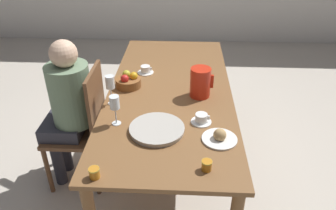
# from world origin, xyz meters

# --- Properties ---
(ground_plane) EXTENTS (20.00, 20.00, 0.00)m
(ground_plane) POSITION_xyz_m (0.00, 0.00, 0.00)
(ground_plane) COLOR beige
(dining_table) EXTENTS (0.93, 2.07, 0.73)m
(dining_table) POSITION_xyz_m (0.00, 0.00, 0.65)
(dining_table) COLOR brown
(dining_table) RESTS_ON ground_plane
(chair_person_side) EXTENTS (0.42, 0.42, 0.97)m
(chair_person_side) POSITION_xyz_m (-0.64, -0.20, 0.51)
(chair_person_side) COLOR brown
(chair_person_side) RESTS_ON ground_plane
(person_seated) EXTENTS (0.39, 0.41, 1.19)m
(person_seated) POSITION_xyz_m (-0.74, -0.19, 0.70)
(person_seated) COLOR #33333D
(person_seated) RESTS_ON ground_plane
(red_pitcher) EXTENTS (0.17, 0.15, 0.22)m
(red_pitcher) POSITION_xyz_m (0.22, -0.08, 0.84)
(red_pitcher) COLOR red
(red_pitcher) RESTS_ON dining_table
(wine_glass_water) EXTENTS (0.06, 0.06, 0.22)m
(wine_glass_water) POSITION_xyz_m (-0.40, -0.23, 0.89)
(wine_glass_water) COLOR white
(wine_glass_water) RESTS_ON dining_table
(wine_glass_juice) EXTENTS (0.06, 0.06, 0.20)m
(wine_glass_juice) POSITION_xyz_m (-0.32, -0.47, 0.88)
(wine_glass_juice) COLOR white
(wine_glass_juice) RESTS_ON dining_table
(teacup_near_person) EXTENTS (0.13, 0.13, 0.06)m
(teacup_near_person) POSITION_xyz_m (0.22, -0.43, 0.76)
(teacup_near_person) COLOR white
(teacup_near_person) RESTS_ON dining_table
(teacup_across) EXTENTS (0.13, 0.13, 0.06)m
(teacup_across) POSITION_xyz_m (-0.22, 0.28, 0.76)
(teacup_across) COLOR white
(teacup_across) RESTS_ON dining_table
(serving_tray) EXTENTS (0.34, 0.34, 0.03)m
(serving_tray) POSITION_xyz_m (-0.06, -0.54, 0.75)
(serving_tray) COLOR #B7B2A8
(serving_tray) RESTS_ON dining_table
(bread_plate) EXTENTS (0.21, 0.21, 0.08)m
(bread_plate) POSITION_xyz_m (0.32, -0.61, 0.75)
(bread_plate) COLOR white
(bread_plate) RESTS_ON dining_table
(jam_jar_amber) EXTENTS (0.06, 0.06, 0.06)m
(jam_jar_amber) POSITION_xyz_m (-0.35, -0.96, 0.77)
(jam_jar_amber) COLOR #C67A1E
(jam_jar_amber) RESTS_ON dining_table
(jam_jar_red) EXTENTS (0.06, 0.06, 0.06)m
(jam_jar_red) POSITION_xyz_m (0.23, -0.88, 0.77)
(jam_jar_red) COLOR #C67A1E
(jam_jar_red) RESTS_ON dining_table
(fruit_bowl) EXTENTS (0.19, 0.19, 0.12)m
(fruit_bowl) POSITION_xyz_m (-0.32, 0.03, 0.78)
(fruit_bowl) COLOR brown
(fruit_bowl) RESTS_ON dining_table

